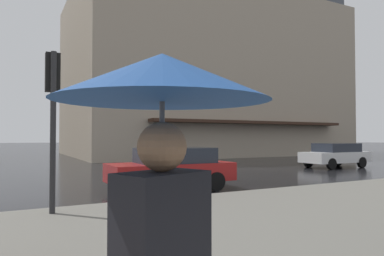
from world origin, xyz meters
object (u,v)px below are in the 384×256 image
car_white (335,154)px  car_red (172,167)px  traffic_signal_post (53,97)px  pedestrian_with_floral_umbrella (160,150)px

car_white → car_red: bearing=106.2°
car_white → traffic_signal_post: bearing=110.7°
traffic_signal_post → car_white: size_ratio=0.84×
traffic_signal_post → car_red: bearing=-57.4°
traffic_signal_post → pedestrian_with_floral_umbrella: traffic_signal_post is taller
car_red → traffic_signal_post: bearing=122.6°
traffic_signal_post → car_red: (2.56, -4.01, -1.88)m
traffic_signal_post → car_white: (6.06, -16.05, -1.88)m
car_white → car_red: size_ratio=1.00×
car_red → pedestrian_with_floral_umbrella: 10.21m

